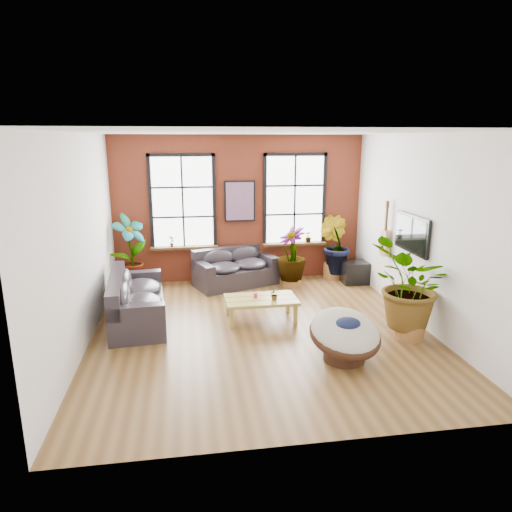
{
  "coord_description": "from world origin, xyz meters",
  "views": [
    {
      "loc": [
        -1.25,
        -7.64,
        3.39
      ],
      "look_at": [
        0.0,
        0.6,
        1.25
      ],
      "focal_mm": 32.0,
      "sensor_mm": 36.0,
      "label": 1
    }
  ],
  "objects_px": {
    "sofa_left": "(134,300)",
    "papasan_chair": "(345,334)",
    "coffee_table": "(261,301)",
    "sofa_back": "(235,269)"
  },
  "relations": [
    {
      "from": "sofa_back",
      "to": "sofa_left",
      "type": "relative_size",
      "value": 0.88
    },
    {
      "from": "sofa_back",
      "to": "papasan_chair",
      "type": "relative_size",
      "value": 1.63
    },
    {
      "from": "sofa_left",
      "to": "coffee_table",
      "type": "relative_size",
      "value": 1.73
    },
    {
      "from": "sofa_left",
      "to": "papasan_chair",
      "type": "relative_size",
      "value": 1.85
    },
    {
      "from": "sofa_back",
      "to": "coffee_table",
      "type": "relative_size",
      "value": 1.53
    },
    {
      "from": "sofa_left",
      "to": "coffee_table",
      "type": "xyz_separation_m",
      "value": [
        2.4,
        -0.3,
        -0.03
      ]
    },
    {
      "from": "sofa_left",
      "to": "coffee_table",
      "type": "bearing_deg",
      "value": -102.03
    },
    {
      "from": "sofa_back",
      "to": "coffee_table",
      "type": "bearing_deg",
      "value": -104.23
    },
    {
      "from": "sofa_left",
      "to": "papasan_chair",
      "type": "bearing_deg",
      "value": -126.71
    },
    {
      "from": "sofa_left",
      "to": "papasan_chair",
      "type": "height_order",
      "value": "sofa_left"
    }
  ]
}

